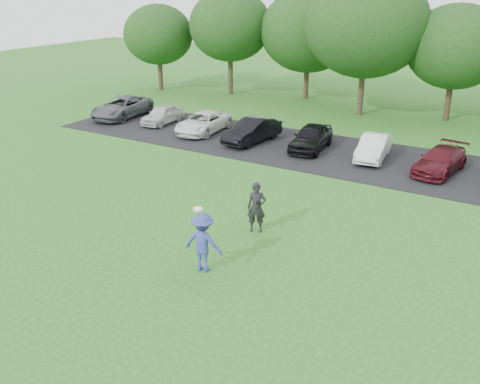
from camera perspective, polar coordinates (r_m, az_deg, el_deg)
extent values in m
plane|color=#27641C|center=(16.10, -6.48, -8.29)|extent=(100.00, 100.00, 0.00)
cube|color=black|center=(26.69, 10.56, 3.93)|extent=(32.00, 6.50, 0.03)
imported|color=#363F98|center=(15.63, -3.95, -5.38)|extent=(1.26, 0.84, 1.81)
cylinder|color=white|center=(15.04, -4.53, -1.80)|extent=(0.27, 0.27, 0.07)
imported|color=black|center=(17.98, 1.77, -1.67)|extent=(0.75, 0.64, 1.75)
cube|color=black|center=(17.66, 2.01, -1.22)|extent=(0.17, 0.15, 0.10)
imported|color=#57595E|center=(34.22, -12.50, 8.82)|extent=(2.53, 4.68, 1.25)
imported|color=silver|center=(32.30, -8.27, 8.19)|extent=(1.45, 3.22, 1.07)
imported|color=white|center=(30.11, -3.95, 7.41)|extent=(2.15, 4.13, 1.11)
imported|color=black|center=(28.16, 1.32, 6.57)|extent=(1.77, 3.89, 1.24)
imported|color=black|center=(27.11, 7.59, 5.81)|extent=(1.87, 3.82, 1.26)
imported|color=silver|center=(26.24, 14.05, 4.66)|extent=(1.59, 3.54, 1.13)
imported|color=#4B1019|center=(25.24, 20.57, 3.17)|extent=(2.02, 3.89, 1.08)
cylinder|color=#38281C|center=(42.63, -8.47, 12.19)|extent=(0.36, 0.36, 2.20)
ellipsoid|color=#214C19|center=(42.25, -8.71, 16.27)|extent=(5.20, 5.20, 4.42)
cylinder|color=#38281C|center=(40.55, -1.02, 12.29)|extent=(0.36, 0.36, 2.70)
ellipsoid|color=#214C19|center=(40.12, -1.05, 17.34)|extent=(5.94, 5.94, 5.05)
cylinder|color=#38281C|center=(39.27, 7.07, 11.45)|extent=(0.36, 0.36, 2.20)
ellipsoid|color=#214C19|center=(38.80, 7.32, 16.69)|extent=(6.68, 6.68, 5.68)
cylinder|color=#38281C|center=(34.89, 12.76, 10.21)|extent=(0.36, 0.36, 2.70)
ellipsoid|color=#214C19|center=(34.34, 13.35, 16.97)|extent=(7.42, 7.42, 6.31)
cylinder|color=#38281C|center=(35.10, 21.29, 8.92)|extent=(0.36, 0.36, 2.20)
ellipsoid|color=#214C19|center=(34.61, 22.04, 14.17)|extent=(5.76, 5.76, 4.90)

